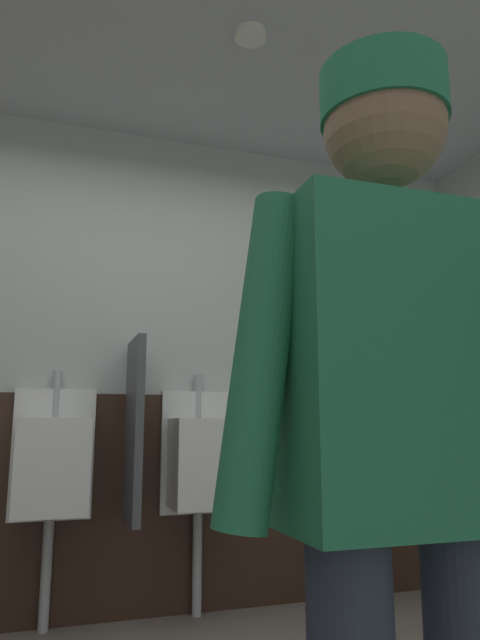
{
  "coord_description": "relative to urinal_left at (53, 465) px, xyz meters",
  "views": [
    {
      "loc": [
        -0.39,
        -1.52,
        0.96
      ],
      "look_at": [
        0.1,
        -0.05,
        1.25
      ],
      "focal_mm": 31.98,
      "sensor_mm": 36.0,
      "label": 1
    }
  ],
  "objects": [
    {
      "name": "wall_back",
      "position": [
        0.36,
        0.22,
        0.55
      ],
      "size": [
        4.79,
        0.12,
        2.65
      ],
      "primitive_type": "cube",
      "color": "silver",
      "rests_on": "ground_plane"
    },
    {
      "name": "privacy_divider_panel",
      "position": [
        0.37,
        -0.07,
        0.17
      ],
      "size": [
        0.04,
        0.4,
        0.9
      ],
      "primitive_type": "cube",
      "color": "#4C4C51"
    },
    {
      "name": "urinal_middle",
      "position": [
        0.75,
        0.0,
        0.0
      ],
      "size": [
        0.4,
        0.34,
        1.24
      ],
      "color": "white",
      "rests_on": "ground_plane"
    },
    {
      "name": "urinal_left",
      "position": [
        0.0,
        0.0,
        0.0
      ],
      "size": [
        0.4,
        0.34,
        1.24
      ],
      "color": "white",
      "rests_on": "ground_plane"
    },
    {
      "name": "downlight_far",
      "position": [
        0.71,
        -0.89,
        1.86
      ],
      "size": [
        0.14,
        0.14,
        0.03
      ],
      "primitive_type": "cylinder",
      "color": "white"
    },
    {
      "name": "wainscot_band_back",
      "position": [
        0.36,
        0.14,
        -0.21
      ],
      "size": [
        4.19,
        0.03,
        1.13
      ],
      "primitive_type": "cube",
      "color": "#382319",
      "rests_on": "ground_plane"
    },
    {
      "name": "soap_dispenser",
      "position": [
        1.61,
        0.12,
        0.53
      ],
      "size": [
        0.1,
        0.07,
        0.18
      ],
      "primitive_type": "cube",
      "color": "silver"
    },
    {
      "name": "person",
      "position": [
        0.56,
        -2.12,
        0.2
      ],
      "size": [
        0.64,
        0.6,
        1.64
      ],
      "color": "#2D3342",
      "rests_on": "ground_plane"
    },
    {
      "name": "urinal_right",
      "position": [
        1.5,
        0.0,
        0.0
      ],
      "size": [
        0.4,
        0.34,
        1.24
      ],
      "color": "white",
      "rests_on": "ground_plane"
    }
  ]
}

